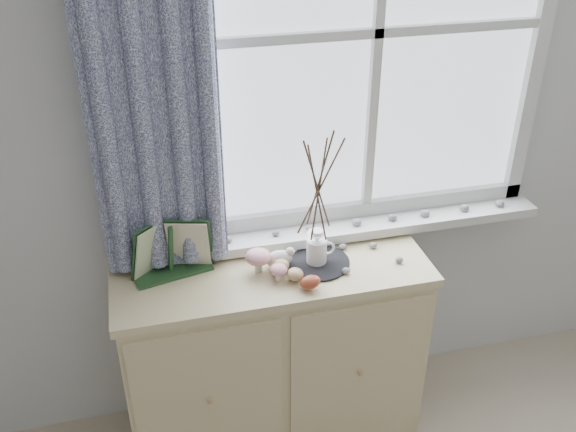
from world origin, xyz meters
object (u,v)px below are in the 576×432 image
object	(u,v)px
sideboard	(274,354)
botanical_book	(171,252)
toadstool_cluster	(263,261)
twig_pitcher	(318,185)

from	to	relation	value
sideboard	botanical_book	bearing A→B (deg)	174.82
sideboard	toadstool_cluster	world-z (taller)	toadstool_cluster
botanical_book	sideboard	bearing A→B (deg)	-18.12
sideboard	botanical_book	size ratio (longest dim) A/B	3.61
sideboard	botanical_book	distance (m)	0.65
sideboard	twig_pitcher	distance (m)	0.78
sideboard	twig_pitcher	size ratio (longest dim) A/B	2.05
toadstool_cluster	twig_pitcher	xyz separation A→B (m)	(0.21, 0.02, 0.28)
sideboard	twig_pitcher	bearing A→B (deg)	-0.50
toadstool_cluster	twig_pitcher	world-z (taller)	twig_pitcher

